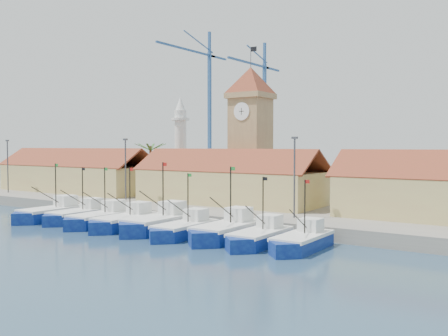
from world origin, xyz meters
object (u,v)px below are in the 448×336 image
Objects in this scene: boat_0 at (50,214)px; boat_4 at (157,224)px; clock_tower at (251,129)px; minaret at (181,144)px.

boat_0 is 17.12m from boat_4.
boat_0 is 0.45× the size of clock_tower.
clock_tower is at bearing -7.61° from minaret.
boat_4 is 0.66× the size of minaret.
boat_4 is at bearing -85.87° from clock_tower.
clock_tower is (15.43, 24.01, 11.17)m from boat_0.
boat_0 is 27.51m from minaret.
clock_tower is at bearing 57.27° from boat_0.
boat_0 is 0.94× the size of boat_4.
boat_4 is 31.21m from minaret.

